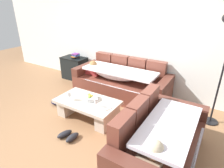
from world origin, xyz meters
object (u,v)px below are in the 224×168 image
at_px(coffee_table, 88,107).
at_px(wine_glass_near_left, 69,94).
at_px(fruit_bowl, 90,97).
at_px(wine_glass_near_right, 96,101).
at_px(floor_lamp, 220,66).
at_px(pair_of_shoes, 68,136).
at_px(couch_near_window, 160,143).
at_px(couch_along_wall, 120,82).
at_px(open_magazine, 105,106).
at_px(crumpled_garment, 60,100).
at_px(book_stack_on_cabinet, 76,56).
at_px(side_cabinet, 75,68).

relative_size(coffee_table, wine_glass_near_left, 7.23).
bearing_deg(fruit_bowl, wine_glass_near_right, -32.67).
height_order(fruit_bowl, floor_lamp, floor_lamp).
bearing_deg(pair_of_shoes, couch_near_window, 12.14).
relative_size(couch_along_wall, wine_glass_near_right, 13.52).
bearing_deg(couch_along_wall, wine_glass_near_left, -105.08).
distance_m(couch_near_window, wine_glass_near_right, 1.29).
relative_size(open_magazine, crumpled_garment, 0.70).
distance_m(fruit_bowl, book_stack_on_cabinet, 2.07).
xyz_separation_m(coffee_table, crumpled_garment, (-0.91, 0.13, -0.18)).
xyz_separation_m(fruit_bowl, crumpled_garment, (-0.94, 0.06, -0.36)).
height_order(couch_near_window, floor_lamp, floor_lamp).
xyz_separation_m(open_magazine, pair_of_shoes, (-0.30, -0.66, -0.34)).
relative_size(wine_glass_near_left, pair_of_shoes, 0.50).
distance_m(coffee_table, crumpled_garment, 0.94).
bearing_deg(couch_along_wall, wine_glass_near_right, -79.81).
height_order(wine_glass_near_left, open_magazine, wine_glass_near_left).
bearing_deg(coffee_table, book_stack_on_cabinet, 137.12).
bearing_deg(couch_along_wall, open_magazine, -73.80).
relative_size(floor_lamp, crumpled_garment, 4.88).
relative_size(couch_along_wall, wine_glass_near_left, 13.52).
height_order(coffee_table, fruit_bowl, fruit_bowl).
xyz_separation_m(wine_glass_near_left, crumpled_garment, (-0.61, 0.28, -0.44)).
relative_size(open_magazine, floor_lamp, 0.14).
relative_size(floor_lamp, pair_of_shoes, 5.86).
height_order(coffee_table, side_cabinet, side_cabinet).
xyz_separation_m(wine_glass_near_left, side_cabinet, (-1.29, 1.56, -0.17)).
xyz_separation_m(open_magazine, side_cabinet, (-1.99, 1.41, -0.06)).
height_order(wine_glass_near_right, floor_lamp, floor_lamp).
distance_m(wine_glass_near_right, floor_lamp, 2.18).
bearing_deg(book_stack_on_cabinet, open_magazine, -36.33).
relative_size(coffee_table, fruit_bowl, 4.29).
xyz_separation_m(couch_along_wall, book_stack_on_cabinet, (-1.57, 0.23, 0.37)).
bearing_deg(floor_lamp, pair_of_shoes, -138.15).
height_order(floor_lamp, crumpled_garment, floor_lamp).
xyz_separation_m(couch_near_window, coffee_table, (-1.54, 0.35, -0.10)).
height_order(coffee_table, wine_glass_near_left, wine_glass_near_left).
height_order(side_cabinet, book_stack_on_cabinet, book_stack_on_cabinet).
relative_size(fruit_bowl, wine_glass_near_left, 1.69).
height_order(wine_glass_near_left, pair_of_shoes, wine_glass_near_left).
bearing_deg(coffee_table, pair_of_shoes, -81.26).
distance_m(couch_along_wall, fruit_bowl, 1.12).
relative_size(couch_along_wall, fruit_bowl, 8.02).
distance_m(couch_along_wall, wine_glass_near_left, 1.39).
relative_size(coffee_table, side_cabinet, 1.67).
distance_m(floor_lamp, pair_of_shoes, 2.79).
xyz_separation_m(wine_glass_near_left, wine_glass_near_right, (0.59, 0.05, 0.00)).
relative_size(pair_of_shoes, crumpled_garment, 0.83).
bearing_deg(couch_near_window, book_stack_on_cabinet, 60.19).
height_order(wine_glass_near_left, book_stack_on_cabinet, book_stack_on_cabinet).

